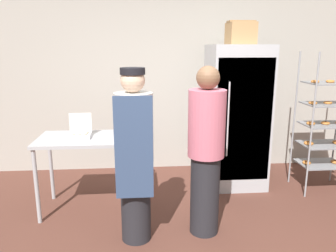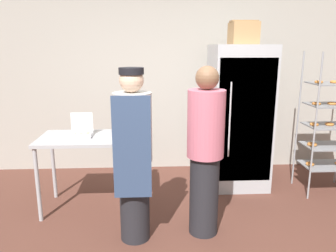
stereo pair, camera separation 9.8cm
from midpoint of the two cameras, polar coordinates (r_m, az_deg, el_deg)
The scene contains 9 objects.
back_wall at distance 4.97m, azimuth -0.30°, elevation 9.92°, with size 6.40×0.12×3.06m, color #ADA89E.
refrigerator at distance 4.45m, azimuth 11.12°, elevation 1.58°, with size 0.75×0.76×1.88m.
baking_rack at distance 4.63m, azimuth 25.16°, elevation 0.31°, with size 0.63×0.49×1.80m.
prep_counter at distance 3.81m, azimuth -14.61°, elevation -3.42°, with size 1.08×0.66×0.87m.
donut_box at distance 3.78m, azimuth -15.93°, elevation -1.23°, with size 0.25×0.21×0.26m.
blender_pitcher at distance 3.84m, azimuth -8.94°, elevation 0.76°, with size 0.12×0.12×0.31m.
cardboard_storage_box at distance 4.33m, azimuth 11.88°, elevation 15.57°, with size 0.33×0.35×0.29m.
person_baker at distance 3.08m, azimuth -6.76°, elevation -5.00°, with size 0.35×0.37×1.67m.
person_customer at distance 3.20m, azimuth 5.75°, elevation -4.45°, with size 0.36×0.36×1.68m.
Camera 1 is at (-0.42, -2.50, 1.85)m, focal length 35.00 mm.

